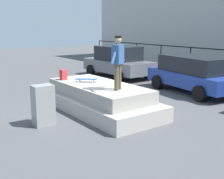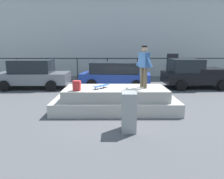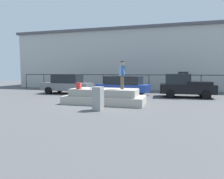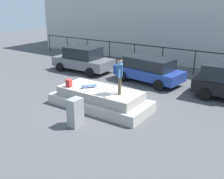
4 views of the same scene
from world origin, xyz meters
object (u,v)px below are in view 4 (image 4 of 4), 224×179
(car_blue_hatchback_mid, at_px, (148,69))
(backpack, at_px, (69,83))
(skateboarder, at_px, (120,73))
(car_grey_sedan_near, at_px, (83,59))
(skateboard, at_px, (89,86))
(utility_box, at_px, (75,112))

(car_blue_hatchback_mid, bearing_deg, backpack, -105.93)
(skateboarder, distance_m, car_grey_sedan_near, 7.92)
(skateboard, relative_size, car_blue_hatchback_mid, 0.16)
(car_grey_sedan_near, xyz_separation_m, utility_box, (5.46, -6.97, -0.29))
(skateboard, height_order, car_grey_sedan_near, car_grey_sedan_near)
(skateboarder, xyz_separation_m, car_grey_sedan_near, (-6.23, 4.78, -1.01))
(skateboard, xyz_separation_m, backpack, (-0.91, -0.45, 0.09))
(skateboarder, height_order, car_blue_hatchback_mid, skateboarder)
(skateboarder, distance_m, backpack, 2.78)
(skateboarder, xyz_separation_m, utility_box, (-0.78, -2.19, -1.30))
(car_grey_sedan_near, distance_m, car_blue_hatchback_mid, 5.21)
(skateboarder, relative_size, skateboard, 2.30)
(skateboard, bearing_deg, utility_box, -65.85)
(skateboard, distance_m, utility_box, 2.30)
(skateboard, distance_m, car_blue_hatchback_mid, 5.16)
(backpack, xyz_separation_m, car_grey_sedan_near, (-3.62, 5.35, -0.23))
(car_blue_hatchback_mid, bearing_deg, utility_box, -88.03)
(skateboarder, height_order, backpack, skateboarder)
(car_blue_hatchback_mid, bearing_deg, skateboard, -97.56)
(utility_box, bearing_deg, backpack, 139.39)
(skateboarder, height_order, skateboard, skateboarder)
(skateboarder, xyz_separation_m, backpack, (-2.61, -0.57, -0.78))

